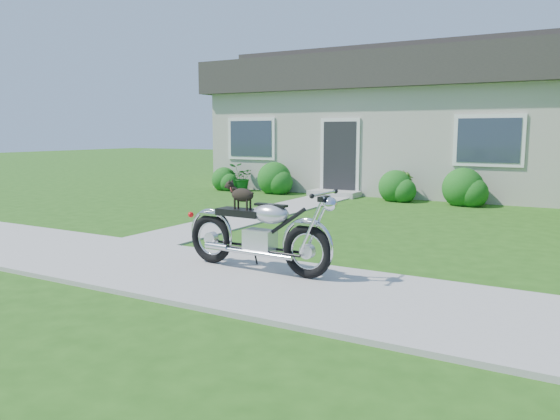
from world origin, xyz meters
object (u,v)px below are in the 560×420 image
at_px(house, 422,121).
at_px(potted_plant_left, 240,177).
at_px(potted_plant_right, 405,186).
at_px(motorcycle_with_dog, 259,232).

distance_m(house, potted_plant_left, 6.04).
height_order(house, potted_plant_left, house).
distance_m(potted_plant_left, potted_plant_right, 5.21).
bearing_deg(motorcycle_with_dog, potted_plant_left, 127.76).
bearing_deg(potted_plant_left, house, 36.59).
relative_size(house, motorcycle_with_dog, 5.67).
bearing_deg(potted_plant_left, potted_plant_right, 0.00).
xyz_separation_m(house, motorcycle_with_dog, (1.13, -11.61, -1.61)).
bearing_deg(potted_plant_right, motorcycle_with_dog, -86.07).
xyz_separation_m(potted_plant_left, motorcycle_with_dog, (5.77, -8.16, 0.13)).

